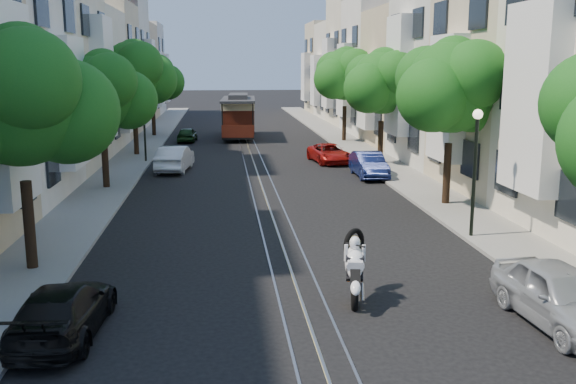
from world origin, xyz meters
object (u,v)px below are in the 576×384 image
object	(u,v)px
sportbike_rider	(355,265)
parked_car_e_mid	(369,165)
cable_car	(239,114)
parked_car_w_mid	(175,158)
tree_w_d	(153,78)
tree_e_c	(383,84)
parked_car_e_far	(329,153)
lamp_east	(476,154)
lamp_west	(144,114)
tree_e_b	(453,89)
tree_w_c	(134,74)
tree_e_d	(346,75)
parked_car_w_far	(187,135)
tree_w_a	(21,101)
parked_car_e_near	(561,296)
tree_w_b	(103,93)
parked_car_w_near	(63,310)

from	to	relation	value
sportbike_rider	parked_car_e_mid	distance (m)	17.70
cable_car	parked_car_w_mid	bearing A→B (deg)	-101.31
tree_w_d	tree_e_c	bearing A→B (deg)	-48.01
parked_car_e_far	parked_car_w_mid	size ratio (longest dim) A/B	0.95
lamp_east	lamp_west	size ratio (longest dim) A/B	1.00
tree_e_b	parked_car_e_mid	size ratio (longest dim) A/B	1.72
parked_car_e_mid	tree_w_c	bearing A→B (deg)	144.64
parked_car_e_mid	sportbike_rider	bearing A→B (deg)	-104.23
tree_e_c	sportbike_rider	world-z (taller)	tree_e_c
tree_e_d	parked_car_w_far	distance (m)	12.49
tree_e_b	parked_car_e_mid	world-z (taller)	tree_e_b
tree_w_c	parked_car_e_far	bearing A→B (deg)	-19.16
parked_car_w_mid	parked_car_w_far	world-z (taller)	parked_car_w_mid
tree_w_a	lamp_west	size ratio (longest dim) A/B	1.61
parked_car_e_mid	tree_e_c	bearing A→B (deg)	67.40
lamp_east	parked_car_e_near	bearing A→B (deg)	-96.40
tree_w_b	parked_car_w_mid	distance (m)	6.77
tree_e_d	parked_car_e_far	distance (m)	11.27
parked_car_w_mid	parked_car_w_far	size ratio (longest dim) A/B	1.30
tree_e_b	cable_car	bearing A→B (deg)	106.88
tree_e_b	parked_car_e_near	bearing A→B (deg)	-98.28
tree_e_b	tree_w_a	size ratio (longest dim) A/B	1.00
tree_e_c	lamp_west	size ratio (longest dim) A/B	1.57
parked_car_e_far	parked_car_w_far	size ratio (longest dim) A/B	1.24
tree_e_d	lamp_east	distance (m)	27.07
tree_e_b	parked_car_w_mid	xyz separation A→B (m)	(-11.66, 9.96, -4.05)
tree_w_d	cable_car	distance (m)	7.33
cable_car	parked_car_e_far	world-z (taller)	cable_car
tree_w_a	lamp_west	world-z (taller)	tree_w_a
tree_e_b	tree_w_d	world-z (taller)	tree_e_b
tree_e_d	parked_car_e_far	size ratio (longest dim) A/B	1.72
sportbike_rider	parked_car_e_mid	bearing A→B (deg)	85.94
lamp_west	cable_car	world-z (taller)	lamp_west
tree_w_b	parked_car_e_mid	world-z (taller)	tree_w_b
tree_e_b	parked_car_w_mid	size ratio (longest dim) A/B	1.60
tree_w_a	parked_car_w_far	xyz separation A→B (m)	(2.74, 30.21, -4.19)
tree_w_b	sportbike_rider	size ratio (longest dim) A/B	3.17
tree_e_d	parked_car_w_far	bearing A→B (deg)	174.07
lamp_east	parked_car_w_mid	size ratio (longest dim) A/B	1.00
parked_car_w_near	parked_car_w_far	distance (m)	34.76
tree_w_b	parked_car_e_mid	distance (m)	13.43
tree_e_c	parked_car_e_far	world-z (taller)	tree_e_c
lamp_west	parked_car_e_mid	world-z (taller)	lamp_west
tree_w_a	tree_w_b	bearing A→B (deg)	90.00
cable_car	parked_car_e_mid	distance (m)	19.60
tree_w_b	parked_car_w_near	world-z (taller)	tree_w_b
tree_w_d	lamp_east	distance (m)	34.73
tree_w_c	tree_w_d	distance (m)	11.01
tree_w_c	cable_car	world-z (taller)	tree_w_c
parked_car_e_near	parked_car_e_far	xyz separation A→B (m)	(-1.10, 24.07, -0.13)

